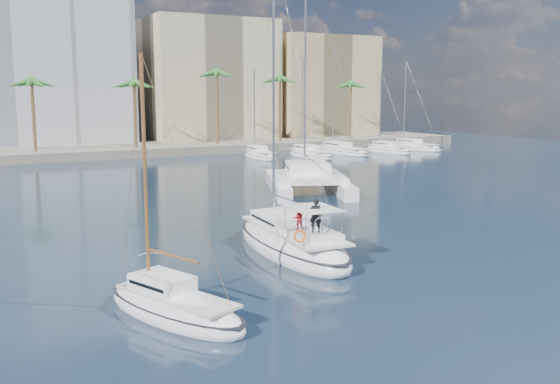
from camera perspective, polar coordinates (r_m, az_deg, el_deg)
ground at (r=31.99m, az=3.62°, el=-6.62°), size 160.00×160.00×0.00m
quay at (r=88.99m, az=-17.61°, el=3.54°), size 120.00×14.00×1.20m
building_beige at (r=103.46m, az=-6.62°, el=9.85°), size 20.00×14.00×20.00m
building_tan_right at (r=110.70m, az=3.58°, el=9.33°), size 18.00×12.00×18.00m
palm_centre at (r=84.70m, az=-17.41°, el=9.85°), size 3.60×3.60×12.30m
palm_right at (r=97.15m, az=2.98°, el=10.11°), size 3.60×3.60×12.30m
main_sloop at (r=34.23m, az=1.06°, el=-4.62°), size 4.69×12.06×17.52m
small_sloop at (r=25.00m, az=-9.71°, el=-10.34°), size 4.87×7.85×10.78m
catamaran at (r=55.18m, az=2.55°, el=1.34°), size 11.00×14.47×18.80m
seagull at (r=31.12m, az=-12.02°, el=-5.58°), size 0.99×0.42×0.18m
moored_yacht_a at (r=82.08m, az=-1.83°, el=3.10°), size 3.37×9.52×11.90m
moored_yacht_b at (r=83.45m, az=2.78°, el=3.20°), size 3.32×10.83×13.72m
moored_yacht_c at (r=88.60m, az=5.73°, el=3.51°), size 3.98×12.33×15.54m
moored_yacht_d at (r=90.81m, az=9.85°, el=3.56°), size 3.52×9.55×11.90m
moored_yacht_e at (r=96.45m, az=12.16°, el=3.81°), size 4.61×11.11×13.72m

